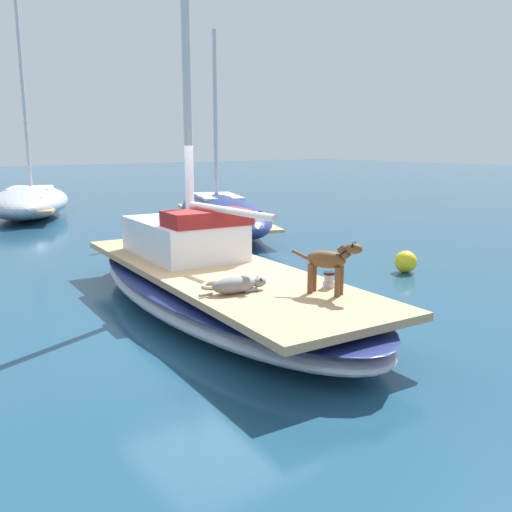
{
  "coord_description": "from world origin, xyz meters",
  "views": [
    {
      "loc": [
        -4.53,
        -6.92,
        2.53
      ],
      "look_at": [
        0.0,
        -1.0,
        1.01
      ],
      "focal_mm": 38.74,
      "sensor_mm": 36.0,
      "label": 1
    }
  ],
  "objects_px": {
    "deck_winch": "(329,280)",
    "moored_boat_starboard_side": "(222,213)",
    "coiled_rope": "(214,285)",
    "mooring_buoy": "(406,262)",
    "sailboat_main": "(217,288)",
    "moored_boat_far_astern": "(29,201)",
    "dog_grey": "(236,285)",
    "dog_brown": "(329,262)"
  },
  "relations": [
    {
      "from": "dog_brown",
      "to": "moored_boat_far_astern",
      "type": "distance_m",
      "value": 15.32
    },
    {
      "from": "sailboat_main",
      "to": "coiled_rope",
      "type": "xyz_separation_m",
      "value": [
        -0.66,
        -0.93,
        0.35
      ]
    },
    {
      "from": "dog_grey",
      "to": "moored_boat_starboard_side",
      "type": "relative_size",
      "value": 0.13
    },
    {
      "from": "moored_boat_starboard_side",
      "to": "sailboat_main",
      "type": "bearing_deg",
      "value": -124.55
    },
    {
      "from": "sailboat_main",
      "to": "dog_brown",
      "type": "bearing_deg",
      "value": -81.86
    },
    {
      "from": "dog_grey",
      "to": "moored_boat_starboard_side",
      "type": "distance_m",
      "value": 9.27
    },
    {
      "from": "sailboat_main",
      "to": "dog_grey",
      "type": "distance_m",
      "value": 1.54
    },
    {
      "from": "coiled_rope",
      "to": "mooring_buoy",
      "type": "distance_m",
      "value": 5.11
    },
    {
      "from": "mooring_buoy",
      "to": "deck_winch",
      "type": "bearing_deg",
      "value": -156.29
    },
    {
      "from": "coiled_rope",
      "to": "deck_winch",
      "type": "bearing_deg",
      "value": -38.48
    },
    {
      "from": "sailboat_main",
      "to": "mooring_buoy",
      "type": "height_order",
      "value": "sailboat_main"
    },
    {
      "from": "coiled_rope",
      "to": "sailboat_main",
      "type": "bearing_deg",
      "value": 54.83
    },
    {
      "from": "coiled_rope",
      "to": "dog_brown",
      "type": "bearing_deg",
      "value": -50.92
    },
    {
      "from": "dog_grey",
      "to": "coiled_rope",
      "type": "relative_size",
      "value": 2.94
    },
    {
      "from": "deck_winch",
      "to": "moored_boat_starboard_side",
      "type": "relative_size",
      "value": 0.03
    },
    {
      "from": "coiled_rope",
      "to": "moored_boat_starboard_side",
      "type": "bearing_deg",
      "value": 55.37
    },
    {
      "from": "dog_brown",
      "to": "moored_boat_far_astern",
      "type": "relative_size",
      "value": 0.11
    },
    {
      "from": "dog_grey",
      "to": "moored_boat_far_astern",
      "type": "height_order",
      "value": "moored_boat_far_astern"
    },
    {
      "from": "moored_boat_far_astern",
      "to": "mooring_buoy",
      "type": "xyz_separation_m",
      "value": [
        3.5,
        -13.38,
        -0.35
      ]
    },
    {
      "from": "dog_brown",
      "to": "deck_winch",
      "type": "bearing_deg",
      "value": 45.12
    },
    {
      "from": "coiled_rope",
      "to": "mooring_buoy",
      "type": "relative_size",
      "value": 0.74
    },
    {
      "from": "sailboat_main",
      "to": "deck_winch",
      "type": "xyz_separation_m",
      "value": [
        0.54,
        -1.88,
        0.42
      ]
    },
    {
      "from": "dog_grey",
      "to": "dog_brown",
      "type": "relative_size",
      "value": 1.07
    },
    {
      "from": "sailboat_main",
      "to": "moored_boat_far_astern",
      "type": "xyz_separation_m",
      "value": [
        0.88,
        13.19,
        0.23
      ]
    },
    {
      "from": "deck_winch",
      "to": "coiled_rope",
      "type": "bearing_deg",
      "value": 141.52
    },
    {
      "from": "moored_boat_starboard_side",
      "to": "moored_boat_far_astern",
      "type": "relative_size",
      "value": 0.96
    },
    {
      "from": "dog_brown",
      "to": "dog_grey",
      "type": "bearing_deg",
      "value": 139.5
    },
    {
      "from": "sailboat_main",
      "to": "deck_winch",
      "type": "relative_size",
      "value": 35.46
    },
    {
      "from": "dog_grey",
      "to": "dog_brown",
      "type": "distance_m",
      "value": 1.21
    },
    {
      "from": "moored_boat_far_astern",
      "to": "moored_boat_starboard_side",
      "type": "bearing_deg",
      "value": -62.25
    },
    {
      "from": "moored_boat_starboard_side",
      "to": "coiled_rope",
      "type": "bearing_deg",
      "value": -124.63
    },
    {
      "from": "coiled_rope",
      "to": "mooring_buoy",
      "type": "bearing_deg",
      "value": 8.33
    },
    {
      "from": "dog_brown",
      "to": "moored_boat_far_astern",
      "type": "xyz_separation_m",
      "value": [
        0.58,
        15.31,
        -0.51
      ]
    },
    {
      "from": "moored_boat_far_astern",
      "to": "sailboat_main",
      "type": "bearing_deg",
      "value": -93.82
    },
    {
      "from": "moored_boat_far_astern",
      "to": "coiled_rope",
      "type": "bearing_deg",
      "value": -96.21
    },
    {
      "from": "deck_winch",
      "to": "moored_boat_far_astern",
      "type": "bearing_deg",
      "value": 88.69
    },
    {
      "from": "sailboat_main",
      "to": "moored_boat_starboard_side",
      "type": "distance_m",
      "value": 7.82
    },
    {
      "from": "sailboat_main",
      "to": "dog_grey",
      "type": "relative_size",
      "value": 7.82
    },
    {
      "from": "dog_grey",
      "to": "coiled_rope",
      "type": "bearing_deg",
      "value": 99.51
    },
    {
      "from": "dog_grey",
      "to": "moored_boat_far_astern",
      "type": "bearing_deg",
      "value": 84.24
    },
    {
      "from": "sailboat_main",
      "to": "moored_boat_starboard_side",
      "type": "bearing_deg",
      "value": 55.45
    },
    {
      "from": "sailboat_main",
      "to": "coiled_rope",
      "type": "relative_size",
      "value": 22.98
    }
  ]
}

